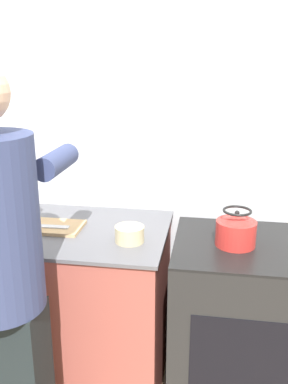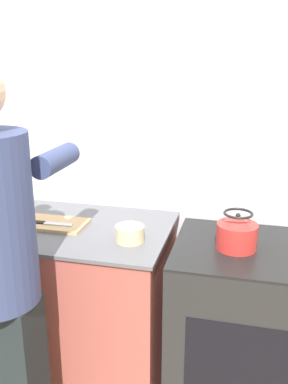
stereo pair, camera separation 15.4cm
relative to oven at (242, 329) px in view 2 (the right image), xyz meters
The scene contains 7 objects.
wall_back 1.21m from the oven, 150.48° to the left, with size 8.00×0.05×2.60m.
counter 1.13m from the oven, behind, with size 1.47×0.70×0.90m.
oven is the anchor object (origin of this frame).
cutting_board 1.12m from the oven, behind, with size 0.39×0.20×0.02m.
knife 1.12m from the oven, behind, with size 0.25×0.04×0.01m.
kettle 0.52m from the oven, 158.34° to the right, with size 0.19×0.19×0.18m.
bowl_prep 0.75m from the oven, behind, with size 0.14×0.14×0.08m.
Camera 2 is at (0.72, -1.59, 1.74)m, focal length 40.00 mm.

